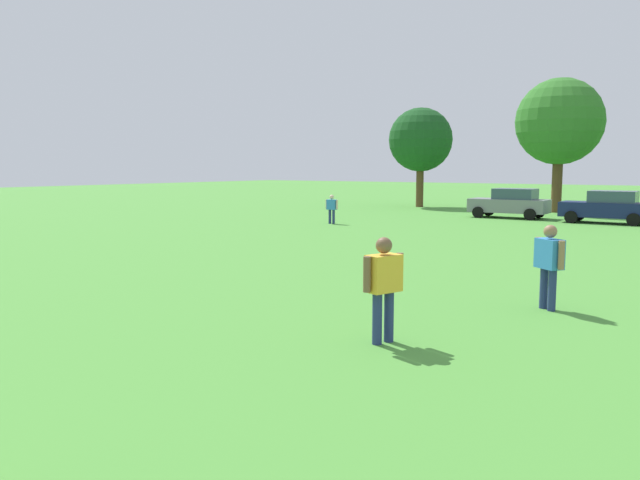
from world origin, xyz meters
TOP-DOWN VIEW (x-y plane):
  - ground_plane at (0.00, 30.00)m, footprint 160.00×160.00m
  - adult_bystander at (2.01, 10.31)m, footprint 0.50×0.80m
  - bystander_near_trees at (-10.55, 28.13)m, footprint 0.70×0.31m
  - bystander_midfield at (3.64, 14.34)m, footprint 0.68×0.60m
  - parked_car_gray_0 at (-4.10, 36.88)m, footprint 4.30×2.02m
  - parked_car_navy_1 at (1.09, 36.28)m, footprint 4.30×2.02m
  - tree_far_left at (-12.65, 43.17)m, footprint 4.58×4.58m
  - tree_center at (-3.01, 42.91)m, footprint 5.43×5.43m

SIDE VIEW (x-z plane):
  - ground_plane at x=0.00m, z-range 0.00..0.00m
  - parked_car_gray_0 at x=-4.10m, z-range 0.02..1.70m
  - parked_car_navy_1 at x=1.09m, z-range 0.02..1.70m
  - bystander_near_trees at x=-10.55m, z-range 0.14..1.62m
  - bystander_midfield at x=3.64m, z-range 0.16..1.90m
  - adult_bystander at x=2.01m, z-range 0.16..1.93m
  - tree_far_left at x=-12.65m, z-range 1.25..8.39m
  - tree_center at x=-3.01m, z-range 1.48..9.94m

